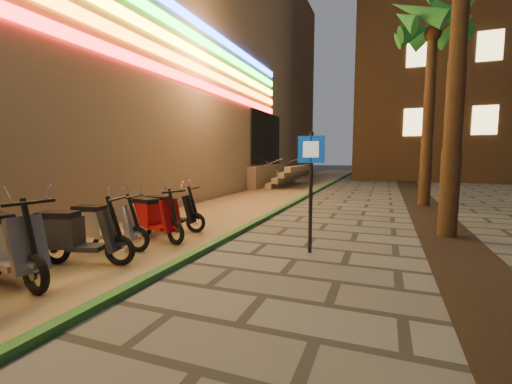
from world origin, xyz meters
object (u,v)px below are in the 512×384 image
at_px(scooter_9, 153,217).
at_px(pedestrian_sign, 311,175).
at_px(scooter_7, 74,235).
at_px(scooter_8, 101,225).
at_px(scooter_10, 167,211).
at_px(scooter_6, 2,245).

bearing_deg(scooter_9, pedestrian_sign, 20.78).
xyz_separation_m(scooter_7, scooter_9, (0.12, 1.90, -0.01)).
bearing_deg(pedestrian_sign, scooter_7, -147.04).
distance_m(scooter_7, scooter_9, 1.91).
relative_size(scooter_8, scooter_10, 1.01).
bearing_deg(scooter_9, scooter_10, 120.85).
bearing_deg(pedestrian_sign, scooter_8, -159.57).
relative_size(pedestrian_sign, scooter_9, 1.40).
bearing_deg(scooter_7, scooter_10, 74.93).
distance_m(pedestrian_sign, scooter_6, 4.94).
bearing_deg(scooter_6, scooter_7, 84.53).
distance_m(scooter_6, scooter_10, 3.64).
bearing_deg(scooter_10, scooter_9, -83.72).
distance_m(scooter_8, scooter_10, 1.84).
xyz_separation_m(pedestrian_sign, scooter_7, (-3.52, -2.10, -0.94)).
height_order(scooter_6, scooter_10, scooter_6).
xyz_separation_m(pedestrian_sign, scooter_8, (-3.78, -1.24, -0.97)).
height_order(scooter_7, scooter_8, scooter_7).
relative_size(pedestrian_sign, scooter_6, 1.23).
bearing_deg(scooter_9, scooter_6, -80.06).
relative_size(scooter_6, scooter_9, 1.13).
bearing_deg(scooter_10, pedestrian_sign, -16.24).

